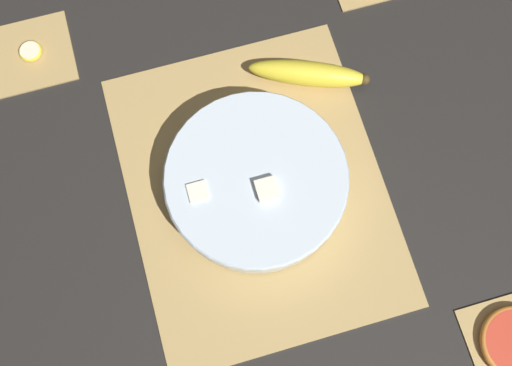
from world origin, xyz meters
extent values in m
plane|color=black|center=(0.00, 0.00, 0.00)|extent=(6.00, 6.00, 0.00)
cube|color=tan|center=(0.00, 0.00, 0.00)|extent=(0.46, 0.37, 0.01)
cube|color=brown|center=(-0.18, 0.00, 0.00)|extent=(0.01, 0.36, 0.00)
cube|color=brown|center=(-0.13, 0.00, 0.00)|extent=(0.01, 0.36, 0.00)
cube|color=brown|center=(-0.08, 0.00, 0.00)|extent=(0.01, 0.36, 0.00)
cube|color=brown|center=(-0.03, 0.00, 0.00)|extent=(0.01, 0.36, 0.00)
cube|color=brown|center=(0.03, 0.00, 0.00)|extent=(0.01, 0.36, 0.00)
cube|color=brown|center=(0.08, 0.00, 0.00)|extent=(0.01, 0.36, 0.00)
cube|color=brown|center=(0.13, 0.00, 0.00)|extent=(0.01, 0.36, 0.00)
cube|color=brown|center=(0.18, 0.00, 0.00)|extent=(0.01, 0.36, 0.00)
cube|color=brown|center=(-0.29, -0.28, 0.00)|extent=(0.00, 0.12, 0.00)
cube|color=tan|center=(0.31, 0.28, 0.00)|extent=(0.12, 0.12, 0.01)
cube|color=brown|center=(0.28, 0.28, 0.00)|extent=(0.00, 0.12, 0.00)
cube|color=brown|center=(0.31, 0.28, 0.00)|extent=(0.00, 0.12, 0.00)
cube|color=brown|center=(0.34, 0.28, 0.00)|extent=(0.00, 0.12, 0.00)
cylinder|color=silver|center=(0.00, 0.00, 0.03)|extent=(0.25, 0.25, 0.06)
torus|color=silver|center=(0.00, 0.00, 0.06)|extent=(0.26, 0.26, 0.01)
cylinder|color=#F7EFC6|center=(-0.09, -0.03, 0.03)|extent=(0.03, 0.03, 0.01)
cylinder|color=#F7EFC6|center=(0.03, 0.00, 0.02)|extent=(0.03, 0.03, 0.01)
cylinder|color=#F7EFC6|center=(0.01, 0.10, 0.03)|extent=(0.03, 0.03, 0.01)
cylinder|color=#F7EFC6|center=(0.03, 0.09, 0.02)|extent=(0.03, 0.03, 0.01)
cylinder|color=#F7EFC6|center=(0.02, -0.05, 0.06)|extent=(0.03, 0.03, 0.01)
cylinder|color=#F7EFC6|center=(-0.05, 0.00, 0.06)|extent=(0.02, 0.02, 0.01)
cube|color=white|center=(0.02, -0.05, 0.02)|extent=(0.02, 0.02, 0.02)
cube|color=white|center=(-0.02, -0.01, 0.06)|extent=(0.03, 0.03, 0.03)
cube|color=white|center=(0.03, 0.01, 0.05)|extent=(0.02, 0.02, 0.02)
cube|color=white|center=(0.07, -0.05, 0.02)|extent=(0.03, 0.03, 0.03)
cube|color=white|center=(0.05, -0.02, 0.04)|extent=(0.03, 0.03, 0.03)
cube|color=white|center=(-0.01, -0.03, 0.02)|extent=(0.02, 0.02, 0.02)
cube|color=white|center=(0.00, 0.08, 0.05)|extent=(0.03, 0.03, 0.03)
cube|color=white|center=(0.06, 0.05, 0.03)|extent=(0.02, 0.02, 0.02)
cube|color=white|center=(-0.06, -0.06, 0.04)|extent=(0.02, 0.02, 0.02)
ellipsoid|color=red|center=(-0.06, 0.04, 0.02)|extent=(0.03, 0.01, 0.01)
ellipsoid|color=orange|center=(-0.06, -0.02, 0.04)|extent=(0.03, 0.02, 0.01)
ellipsoid|color=orange|center=(0.05, -0.09, 0.04)|extent=(0.02, 0.01, 0.01)
ellipsoid|color=orange|center=(0.00, -0.08, 0.03)|extent=(0.03, 0.02, 0.02)
ellipsoid|color=yellow|center=(0.15, -0.12, 0.03)|extent=(0.10, 0.18, 0.04)
sphere|color=#473819|center=(0.11, -0.20, 0.03)|extent=(0.02, 0.02, 0.02)
cylinder|color=#F7EFC6|center=(0.31, 0.28, 0.01)|extent=(0.03, 0.03, 0.01)
torus|color=yellow|center=(0.31, 0.28, 0.01)|extent=(0.04, 0.04, 0.01)
camera|label=1|loc=(-0.23, 0.07, 0.84)|focal=42.00mm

